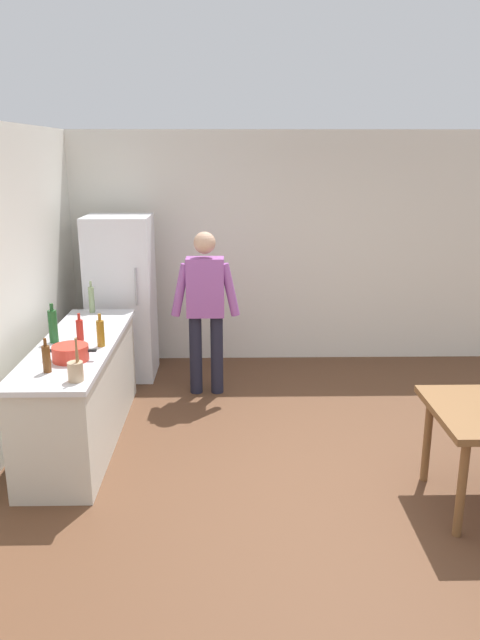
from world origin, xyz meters
name	(u,v)px	position (x,y,z in m)	size (l,w,h in m)	color
ground_plane	(322,484)	(0.00, 0.00, 0.00)	(14.00, 14.00, 0.00)	brown
wall_back	(289,248)	(0.00, 3.00, 1.35)	(6.40, 0.12, 2.70)	silver
kitchen_counter	(81,391)	(-2.00, 0.80, 0.45)	(0.64, 2.20, 0.90)	beige
refrigerator	(122,298)	(-1.90, 2.40, 0.90)	(0.70, 0.67, 1.80)	white
person	(205,303)	(-0.95, 1.85, 0.98)	(0.70, 0.22, 1.70)	#1E1E2D
cooking_pot	(70,353)	(-1.94, 0.34, 0.96)	(0.40, 0.28, 0.12)	red
utensil_jar	(76,370)	(-1.79, -0.10, 0.98)	(0.11, 0.11, 0.32)	tan
bottle_oil_amber	(101,333)	(-1.77, 0.69, 1.02)	(0.06, 0.06, 0.28)	#996619
bottle_wine_green	(53,326)	(-2.20, 0.80, 1.05)	(0.08, 0.08, 0.34)	#1E5123
bottle_beer_brown	(46,358)	(-2.05, 0.08, 1.01)	(0.06, 0.06, 0.26)	#5B3314
bottle_sauce_red	(80,330)	(-1.99, 0.85, 1.00)	(0.06, 0.06, 0.24)	#B22319
bottle_vinegar_tall	(92,299)	(-2.09, 1.78, 1.04)	(0.06, 0.06, 0.32)	gray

